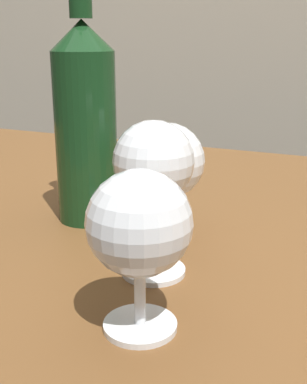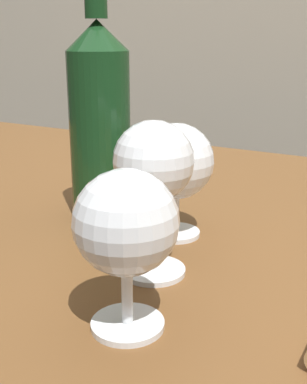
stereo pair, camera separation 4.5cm
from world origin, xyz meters
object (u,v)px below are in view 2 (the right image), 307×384
Objects in this scene: wine_glass_white at (126,225)px; wine_bottle at (100,117)px; wine_glass_cabernet at (176,164)px; wine_glass_rose at (154,166)px.

wine_bottle is (-0.16, 0.20, 0.04)m from wine_glass_white.
wine_glass_cabernet is at bearing 106.32° from wine_glass_white.
wine_bottle is (-0.14, 0.11, 0.02)m from wine_glass_rose.
wine_glass_cabernet is (-0.03, 0.10, -0.02)m from wine_glass_rose.
wine_glass_white is at bearing -73.68° from wine_glass_cabernet.
wine_glass_white is 0.86× the size of wine_glass_rose.
wine_glass_cabernet is (-0.05, 0.19, -0.00)m from wine_glass_white.
wine_glass_rose is 0.17m from wine_bottle.
wine_glass_rose is at bearing 107.48° from wine_glass_white.
wine_glass_cabernet reaches higher than wine_glass_white.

